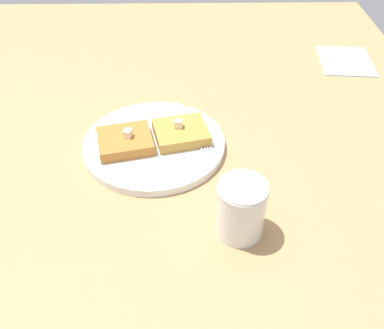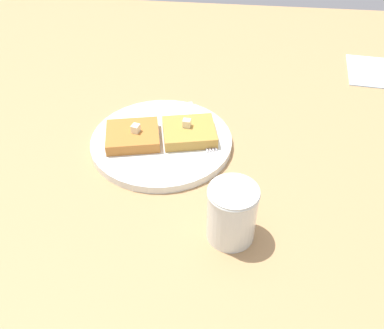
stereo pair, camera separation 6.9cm
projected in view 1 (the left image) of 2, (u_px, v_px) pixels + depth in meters
The scene contains 9 objects.
table_surface at pixel (137, 129), 86.54cm from camera, with size 128.24×128.24×2.76cm, color #AA8052.
plate at pixel (154, 144), 79.29cm from camera, with size 26.27×26.27×1.49cm.
toast_slice_left at pixel (181, 133), 79.14cm from camera, with size 9.57×8.51×2.09cm, color #B4853A.
toast_slice_middle at pixel (125, 141), 77.25cm from camera, with size 9.57×8.51×2.09cm, color #B26B2B.
butter_pat_primary at pixel (178, 124), 78.23cm from camera, with size 1.44×1.30×1.44cm, color beige.
butter_pat_secondary at pixel (128, 133), 76.08cm from camera, with size 1.44×1.30×1.44cm, color #F0EAC2.
fork at pixel (192, 128), 81.56cm from camera, with size 7.23×15.40×0.36cm.
syrup_jar at pixel (241, 211), 62.07cm from camera, with size 7.39×7.39×9.28cm.
napkin at pixel (346, 61), 105.06cm from camera, with size 12.35×14.86×0.30cm, color #AEC8E0.
Camera 1 is at (-9.88, 69.98, 53.05)cm, focal length 40.00 mm.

